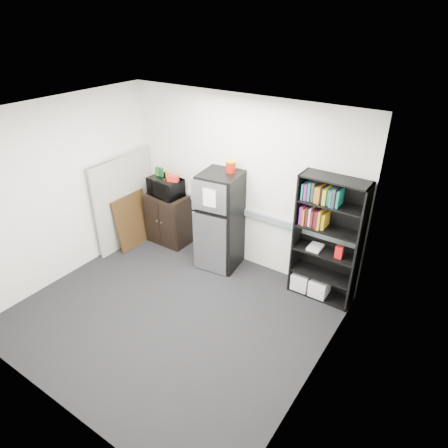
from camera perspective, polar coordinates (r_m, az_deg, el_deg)
name	(u,v)px	position (r m, az deg, el deg)	size (l,w,h in m)	color
floor	(171,315)	(5.71, -7.54, -12.71)	(4.00, 4.00, 0.00)	black
wall_back	(240,183)	(6.18, 2.32, 5.81)	(4.00, 0.02, 2.70)	white
wall_right	(319,286)	(4.04, 13.41, -8.67)	(0.02, 3.50, 2.70)	white
wall_left	(61,192)	(6.34, -22.21, 4.22)	(0.02, 3.50, 2.70)	white
ceiling	(155,119)	(4.43, -9.82, 14.55)	(4.00, 3.50, 0.02)	white
electrical_raceway	(239,210)	(6.34, 2.09, 1.98)	(3.92, 0.05, 0.10)	gray
wall_note	(221,167)	(6.28, -0.42, 8.18)	(0.14, 0.00, 0.10)	white
bookshelf	(326,237)	(5.63, 14.36, -1.88)	(0.90, 0.34, 1.85)	black
cubicle_partition	(125,201)	(7.06, -13.96, 3.23)	(0.06, 1.30, 1.62)	gray
cabinet	(168,219)	(7.11, -7.94, 0.76)	(0.73, 0.48, 0.91)	black
microwave	(165,187)	(6.83, -8.37, 5.25)	(0.57, 0.39, 0.31)	black
snack_box_a	(158,171)	(6.89, -9.47, 7.45)	(0.07, 0.05, 0.15)	#1A5719
snack_box_b	(161,172)	(6.83, -8.94, 7.31)	(0.07, 0.05, 0.15)	#0D3C19
snack_box_c	(168,174)	(6.74, -7.99, 7.03)	(0.07, 0.05, 0.14)	orange
snack_bag	(173,178)	(6.62, -7.31, 6.49)	(0.18, 0.10, 0.10)	red
refrigerator	(221,221)	(6.24, -0.49, 0.42)	(0.67, 0.70, 1.59)	black
coffee_can	(231,166)	(5.92, 0.98, 8.31)	(0.15, 0.15, 0.20)	#AA1507
framed_poster	(133,221)	(7.13, -12.91, 0.48)	(0.19, 0.73, 0.93)	black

